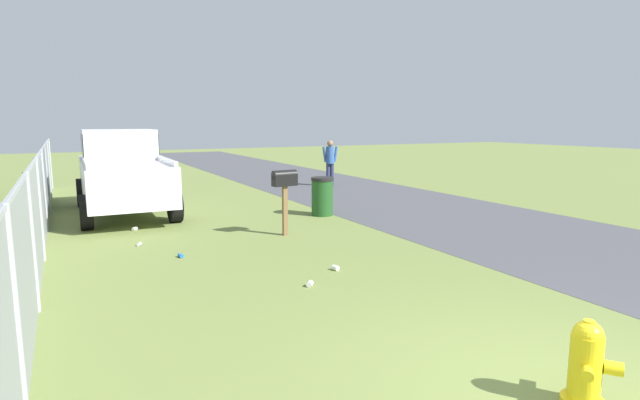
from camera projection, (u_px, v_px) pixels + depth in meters
name	position (u px, v px, depth m)	size (l,w,h in m)	color
road_asphalt	(478.00, 222.00, 11.53)	(60.00, 5.00, 0.01)	#47474C
fire_hydrant	(586.00, 365.00, 4.05)	(0.42, 0.42, 0.73)	yellow
mailbox	(285.00, 183.00, 10.08)	(0.25, 0.52, 1.33)	brown
pickup_truck	(122.00, 169.00, 12.67)	(5.19, 2.15, 2.09)	silver
trash_bin	(322.00, 196.00, 12.36)	(0.55, 0.55, 0.94)	#1E4C1E
pedestrian	(330.00, 160.00, 17.91)	(0.30, 0.55, 1.63)	#2D3351
fence_section	(42.00, 195.00, 9.37)	(18.07, 0.07, 1.71)	#9EA3A8
litter_cup_by_mailbox	(135.00, 229.00, 10.65)	(0.08, 0.08, 0.10)	white
litter_cup_far_scatter	(310.00, 284.00, 7.04)	(0.08, 0.08, 0.10)	white
litter_can_midfield_b	(181.00, 256.00, 8.56)	(0.07, 0.07, 0.12)	blue
litter_can_midfield_a	(139.00, 244.00, 9.35)	(0.07, 0.07, 0.12)	silver
litter_cup_near_hydrant	(335.00, 268.00, 7.82)	(0.08, 0.08, 0.10)	white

